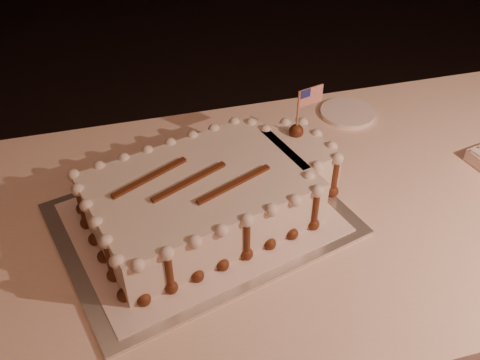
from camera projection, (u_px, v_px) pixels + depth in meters
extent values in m
cube|color=#F8D5C0|center=(365.00, 296.00, 1.39)|extent=(2.40, 0.80, 0.75)
cube|color=silver|center=(201.00, 219.00, 1.07)|extent=(0.63, 0.54, 0.01)
cube|color=white|center=(201.00, 217.00, 1.06)|extent=(0.57, 0.49, 0.00)
cube|color=silver|center=(200.00, 199.00, 1.03)|extent=(0.47, 0.37, 0.10)
cube|color=silver|center=(299.00, 161.00, 1.12)|extent=(0.14, 0.18, 0.10)
sphere|color=#582B16|center=(144.00, 299.00, 0.90)|extent=(0.03, 0.03, 0.03)
sphere|color=#582B16|center=(171.00, 287.00, 0.92)|extent=(0.03, 0.03, 0.03)
sphere|color=#582B16|center=(197.00, 276.00, 0.94)|extent=(0.03, 0.03, 0.03)
sphere|color=#582B16|center=(222.00, 264.00, 0.96)|extent=(0.03, 0.03, 0.03)
sphere|color=#582B16|center=(246.00, 254.00, 0.98)|extent=(0.03, 0.03, 0.03)
sphere|color=#582B16|center=(270.00, 244.00, 1.00)|extent=(0.03, 0.03, 0.03)
sphere|color=#582B16|center=(292.00, 234.00, 1.02)|extent=(0.03, 0.03, 0.03)
sphere|color=#582B16|center=(313.00, 224.00, 1.04)|extent=(0.03, 0.03, 0.03)
sphere|color=#582B16|center=(305.00, 210.00, 1.07)|extent=(0.03, 0.03, 0.03)
sphere|color=#582B16|center=(313.00, 199.00, 1.09)|extent=(0.03, 0.03, 0.03)
sphere|color=#582B16|center=(333.00, 191.00, 1.11)|extent=(0.03, 0.03, 0.03)
sphere|color=#582B16|center=(327.00, 179.00, 1.14)|extent=(0.03, 0.03, 0.03)
sphere|color=#582B16|center=(313.00, 167.00, 1.17)|extent=(0.03, 0.03, 0.03)
sphere|color=#582B16|center=(300.00, 155.00, 1.21)|extent=(0.03, 0.03, 0.03)
sphere|color=#582B16|center=(283.00, 155.00, 1.21)|extent=(0.03, 0.03, 0.03)
sphere|color=#582B16|center=(264.00, 162.00, 1.19)|extent=(0.03, 0.03, 0.03)
sphere|color=#582B16|center=(250.00, 155.00, 1.21)|extent=(0.03, 0.03, 0.03)
sphere|color=#582B16|center=(235.00, 154.00, 1.21)|extent=(0.03, 0.03, 0.03)
sphere|color=#582B16|center=(215.00, 161.00, 1.19)|extent=(0.03, 0.03, 0.03)
sphere|color=#582B16|center=(195.00, 168.00, 1.17)|extent=(0.03, 0.03, 0.03)
sphere|color=#582B16|center=(174.00, 176.00, 1.15)|extent=(0.03, 0.03, 0.03)
sphere|color=#582B16|center=(152.00, 184.00, 1.13)|extent=(0.03, 0.03, 0.03)
sphere|color=#582B16|center=(130.00, 192.00, 1.11)|extent=(0.03, 0.03, 0.03)
sphere|color=#582B16|center=(106.00, 200.00, 1.09)|extent=(0.03, 0.03, 0.03)
sphere|color=#582B16|center=(82.00, 208.00, 1.07)|extent=(0.03, 0.03, 0.03)
sphere|color=#582B16|center=(86.00, 223.00, 1.04)|extent=(0.03, 0.03, 0.03)
sphere|color=#582B16|center=(95.00, 239.00, 1.01)|extent=(0.03, 0.03, 0.03)
sphere|color=#582B16|center=(104.00, 256.00, 0.97)|extent=(0.03, 0.03, 0.03)
sphere|color=#582B16|center=(114.00, 275.00, 0.94)|extent=(0.03, 0.03, 0.03)
sphere|color=#582B16|center=(124.00, 295.00, 0.91)|extent=(0.03, 0.03, 0.03)
sphere|color=silver|center=(138.00, 266.00, 0.84)|extent=(0.03, 0.03, 0.03)
sphere|color=silver|center=(167.00, 253.00, 0.86)|extent=(0.03, 0.03, 0.03)
sphere|color=silver|center=(195.00, 242.00, 0.88)|extent=(0.03, 0.03, 0.03)
sphere|color=silver|center=(221.00, 231.00, 0.90)|extent=(0.03, 0.03, 0.03)
sphere|color=silver|center=(247.00, 220.00, 0.92)|extent=(0.03, 0.03, 0.03)
sphere|color=silver|center=(271.00, 210.00, 0.94)|extent=(0.03, 0.03, 0.03)
sphere|color=silver|center=(295.00, 200.00, 0.96)|extent=(0.03, 0.03, 0.03)
sphere|color=silver|center=(317.00, 191.00, 0.98)|extent=(0.03, 0.03, 0.03)
sphere|color=silver|center=(308.00, 177.00, 1.01)|extent=(0.03, 0.03, 0.03)
sphere|color=silver|center=(317.00, 167.00, 1.04)|extent=(0.03, 0.03, 0.03)
sphere|color=silver|center=(337.00, 159.00, 1.06)|extent=(0.03, 0.03, 0.03)
sphere|color=silver|center=(331.00, 147.00, 1.09)|extent=(0.03, 0.03, 0.03)
sphere|color=silver|center=(316.00, 135.00, 1.12)|extent=(0.03, 0.03, 0.03)
sphere|color=silver|center=(302.00, 123.00, 1.15)|extent=(0.03, 0.03, 0.03)
sphere|color=silver|center=(285.00, 124.00, 1.15)|extent=(0.03, 0.03, 0.03)
sphere|color=silver|center=(265.00, 130.00, 1.13)|extent=(0.03, 0.03, 0.03)
sphere|color=silver|center=(251.00, 124.00, 1.15)|extent=(0.03, 0.03, 0.03)
sphere|color=silver|center=(234.00, 123.00, 1.15)|extent=(0.03, 0.03, 0.03)
sphere|color=silver|center=(214.00, 130.00, 1.13)|extent=(0.03, 0.03, 0.03)
sphere|color=silver|center=(192.00, 136.00, 1.11)|extent=(0.03, 0.03, 0.03)
sphere|color=silver|center=(170.00, 144.00, 1.09)|extent=(0.03, 0.03, 0.03)
sphere|color=silver|center=(148.00, 151.00, 1.08)|extent=(0.03, 0.03, 0.03)
sphere|color=silver|center=(124.00, 159.00, 1.06)|extent=(0.03, 0.03, 0.03)
sphere|color=silver|center=(99.00, 167.00, 1.04)|extent=(0.03, 0.03, 0.03)
sphere|color=silver|center=(74.00, 175.00, 1.02)|extent=(0.03, 0.03, 0.03)
sphere|color=silver|center=(78.00, 190.00, 0.98)|extent=(0.03, 0.03, 0.03)
sphere|color=silver|center=(87.00, 206.00, 0.95)|extent=(0.03, 0.03, 0.03)
sphere|color=silver|center=(96.00, 223.00, 0.92)|extent=(0.03, 0.03, 0.03)
sphere|color=silver|center=(106.00, 241.00, 0.88)|extent=(0.03, 0.03, 0.03)
sphere|color=silver|center=(117.00, 261.00, 0.85)|extent=(0.03, 0.03, 0.03)
cylinder|color=#582B16|center=(169.00, 272.00, 0.89)|extent=(0.01, 0.01, 0.09)
sphere|color=#582B16|center=(171.00, 286.00, 0.92)|extent=(0.02, 0.02, 0.02)
cylinder|color=#582B16|center=(247.00, 238.00, 0.95)|extent=(0.01, 0.01, 0.09)
sphere|color=#582B16|center=(246.00, 253.00, 0.98)|extent=(0.02, 0.02, 0.02)
cylinder|color=#582B16|center=(315.00, 209.00, 1.01)|extent=(0.01, 0.01, 0.09)
sphere|color=#582B16|center=(313.00, 223.00, 1.04)|extent=(0.02, 0.02, 0.02)
cylinder|color=#582B16|center=(335.00, 176.00, 1.09)|extent=(0.01, 0.01, 0.09)
sphere|color=#582B16|center=(333.00, 190.00, 1.11)|extent=(0.02, 0.02, 0.02)
cylinder|color=#582B16|center=(301.00, 140.00, 1.18)|extent=(0.01, 0.01, 0.09)
sphere|color=#582B16|center=(300.00, 154.00, 1.21)|extent=(0.02, 0.02, 0.02)
cylinder|color=#582B16|center=(251.00, 141.00, 1.18)|extent=(0.01, 0.01, 0.09)
sphere|color=#582B16|center=(250.00, 155.00, 1.20)|extent=(0.02, 0.02, 0.02)
cylinder|color=#582B16|center=(194.00, 154.00, 1.14)|extent=(0.01, 0.01, 0.09)
sphere|color=#582B16|center=(195.00, 168.00, 1.17)|extent=(0.02, 0.02, 0.02)
cylinder|color=#582B16|center=(127.00, 176.00, 1.08)|extent=(0.01, 0.01, 0.09)
sphere|color=#582B16|center=(129.00, 191.00, 1.11)|extent=(0.02, 0.02, 0.02)
cylinder|color=#582B16|center=(82.00, 207.00, 1.01)|extent=(0.01, 0.01, 0.09)
sphere|color=#582B16|center=(86.00, 222.00, 1.04)|extent=(0.02, 0.02, 0.02)
cylinder|color=#582B16|center=(110.00, 259.00, 0.91)|extent=(0.01, 0.01, 0.09)
sphere|color=#582B16|center=(114.00, 274.00, 0.94)|extent=(0.02, 0.02, 0.02)
cube|color=#582B16|center=(150.00, 177.00, 1.00)|extent=(0.15, 0.09, 0.01)
cube|color=#582B16|center=(189.00, 181.00, 0.99)|extent=(0.15, 0.08, 0.01)
cube|color=#582B16|center=(234.00, 184.00, 0.99)|extent=(0.16, 0.08, 0.01)
sphere|color=#582B16|center=(296.00, 131.00, 1.11)|extent=(0.03, 0.03, 0.03)
cylinder|color=#BA714F|center=(297.00, 116.00, 1.09)|extent=(0.00, 0.00, 0.12)
cube|color=red|center=(311.00, 96.00, 1.07)|extent=(0.06, 0.02, 0.04)
cube|color=navy|center=(305.00, 93.00, 1.06)|extent=(0.02, 0.01, 0.02)
cylinder|color=white|center=(348.00, 113.00, 1.36)|extent=(0.14, 0.14, 0.01)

